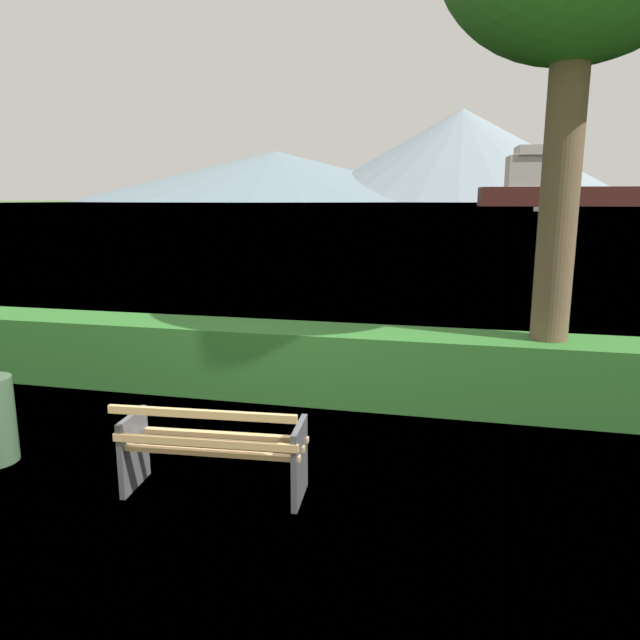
{
  "coord_description": "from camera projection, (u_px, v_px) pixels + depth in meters",
  "views": [
    {
      "loc": [
        1.98,
        -4.47,
        2.53
      ],
      "look_at": [
        0.0,
        3.99,
        0.74
      ],
      "focal_mm": 33.22,
      "sensor_mm": 36.0,
      "label": 1
    }
  ],
  "objects": [
    {
      "name": "cargo_ship_large",
      "position": [
        607.0,
        189.0,
        203.12
      ],
      "size": [
        101.14,
        20.5,
        20.39
      ],
      "color": "#471E19",
      "rests_on": "water_surface"
    },
    {
      "name": "distant_hills",
      "position": [
        441.0,
        166.0,
        569.06
      ],
      "size": [
        800.25,
        398.23,
        85.93
      ],
      "color": "slate",
      "rests_on": "ground_plane"
    },
    {
      "name": "park_bench",
      "position": [
        213.0,
        449.0,
        5.07
      ],
      "size": [
        1.61,
        0.69,
        0.87
      ],
      "color": "tan",
      "rests_on": "ground_plane"
    },
    {
      "name": "water_surface",
      "position": [
        457.0,
        204.0,
        298.97
      ],
      "size": [
        620.0,
        620.0,
        0.0
      ],
      "primitive_type": "plane",
      "color": "slate",
      "rests_on": "ground_plane"
    },
    {
      "name": "sailboat_mid",
      "position": [
        554.0,
        208.0,
        118.7
      ],
      "size": [
        7.49,
        7.66,
        1.79
      ],
      "color": "silver",
      "rests_on": "water_surface"
    },
    {
      "name": "hedge_row",
      "position": [
        297.0,
        362.0,
        7.68
      ],
      "size": [
        11.81,
        0.88,
        0.91
      ],
      "primitive_type": "cube",
      "color": "#2D6B28",
      "rests_on": "ground_plane"
    },
    {
      "name": "ground_plane",
      "position": [
        217.0,
        491.0,
        5.21
      ],
      "size": [
        1400.0,
        1400.0,
        0.0
      ],
      "primitive_type": "plane",
      "color": "#4C6B33"
    }
  ]
}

